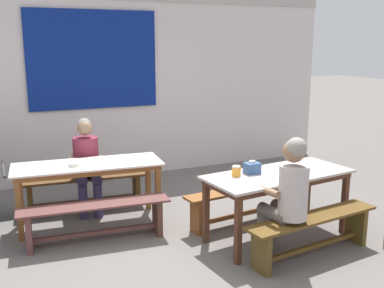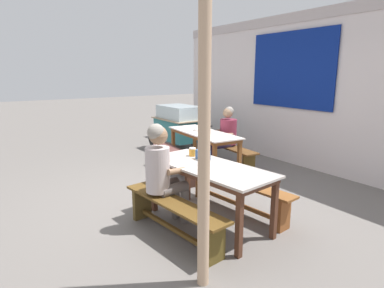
{
  "view_description": "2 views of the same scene",
  "coord_description": "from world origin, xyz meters",
  "px_view_note": "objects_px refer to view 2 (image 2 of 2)",
  "views": [
    {
      "loc": [
        -1.78,
        -4.11,
        2.14
      ],
      "look_at": [
        0.45,
        0.94,
        0.9
      ],
      "focal_mm": 42.19,
      "sensor_mm": 36.0,
      "label": 1
    },
    {
      "loc": [
        3.97,
        -2.39,
        1.84
      ],
      "look_at": [
        -0.08,
        0.33,
        0.75
      ],
      "focal_mm": 30.03,
      "sensor_mm": 36.0,
      "label": 2
    }
  ],
  "objects_px": {
    "bench_far_back": "(227,152)",
    "wooden_support_post": "(204,148)",
    "person_center_facing": "(225,134)",
    "condiment_jar": "(193,152)",
    "soup_bowl": "(197,130)",
    "tissue_box": "(203,154)",
    "person_near_front": "(163,169)",
    "bench_far_front": "(178,160)",
    "food_cart": "(179,124)",
    "dining_table_near": "(209,171)",
    "bench_near_back": "(238,191)",
    "dining_table_far": "(203,136)",
    "bench_near_front": "(173,213)"
  },
  "relations": [
    {
      "from": "condiment_jar",
      "to": "person_center_facing",
      "type": "bearing_deg",
      "value": 128.28
    },
    {
      "from": "dining_table_far",
      "to": "person_center_facing",
      "type": "distance_m",
      "value": 0.47
    },
    {
      "from": "bench_far_back",
      "to": "person_near_front",
      "type": "height_order",
      "value": "person_near_front"
    },
    {
      "from": "dining_table_near",
      "to": "bench_near_back",
      "type": "height_order",
      "value": "dining_table_near"
    },
    {
      "from": "bench_near_back",
      "to": "bench_far_back",
      "type": "bearing_deg",
      "value": 144.08
    },
    {
      "from": "bench_far_front",
      "to": "person_near_front",
      "type": "height_order",
      "value": "person_near_front"
    },
    {
      "from": "dining_table_far",
      "to": "bench_far_back",
      "type": "bearing_deg",
      "value": 85.19
    },
    {
      "from": "bench_far_back",
      "to": "person_near_front",
      "type": "relative_size",
      "value": 1.27
    },
    {
      "from": "condiment_jar",
      "to": "soup_bowl",
      "type": "bearing_deg",
      "value": 143.65
    },
    {
      "from": "bench_far_back",
      "to": "bench_far_front",
      "type": "height_order",
      "value": "same"
    },
    {
      "from": "bench_far_front",
      "to": "wooden_support_post",
      "type": "height_order",
      "value": "wooden_support_post"
    },
    {
      "from": "bench_near_front",
      "to": "wooden_support_post",
      "type": "distance_m",
      "value": 1.29
    },
    {
      "from": "bench_near_front",
      "to": "wooden_support_post",
      "type": "bearing_deg",
      "value": -13.37
    },
    {
      "from": "bench_far_front",
      "to": "bench_near_front",
      "type": "relative_size",
      "value": 1.04
    },
    {
      "from": "dining_table_near",
      "to": "bench_far_back",
      "type": "xyz_separation_m",
      "value": [
        -1.79,
        1.79,
        -0.37
      ]
    },
    {
      "from": "dining_table_far",
      "to": "soup_bowl",
      "type": "bearing_deg",
      "value": -165.54
    },
    {
      "from": "person_center_facing",
      "to": "wooden_support_post",
      "type": "distance_m",
      "value": 3.67
    },
    {
      "from": "dining_table_far",
      "to": "person_center_facing",
      "type": "xyz_separation_m",
      "value": [
        0.07,
        0.46,
        0.0
      ]
    },
    {
      "from": "person_center_facing",
      "to": "wooden_support_post",
      "type": "height_order",
      "value": "wooden_support_post"
    },
    {
      "from": "person_near_front",
      "to": "person_center_facing",
      "type": "xyz_separation_m",
      "value": [
        -1.53,
        2.21,
        -0.05
      ]
    },
    {
      "from": "bench_far_front",
      "to": "person_near_front",
      "type": "distance_m",
      "value": 2.09
    },
    {
      "from": "dining_table_near",
      "to": "bench_far_front",
      "type": "xyz_separation_m",
      "value": [
        -1.88,
        0.7,
        -0.39
      ]
    },
    {
      "from": "tissue_box",
      "to": "wooden_support_post",
      "type": "distance_m",
      "value": 1.53
    },
    {
      "from": "bench_near_back",
      "to": "tissue_box",
      "type": "bearing_deg",
      "value": -115.81
    },
    {
      "from": "bench_near_back",
      "to": "wooden_support_post",
      "type": "bearing_deg",
      "value": -52.67
    },
    {
      "from": "bench_near_back",
      "to": "person_near_front",
      "type": "xyz_separation_m",
      "value": [
        -0.17,
        -1.05,
        0.43
      ]
    },
    {
      "from": "bench_near_back",
      "to": "person_center_facing",
      "type": "height_order",
      "value": "person_center_facing"
    },
    {
      "from": "food_cart",
      "to": "soup_bowl",
      "type": "bearing_deg",
      "value": -19.7
    },
    {
      "from": "bench_near_front",
      "to": "food_cart",
      "type": "height_order",
      "value": "food_cart"
    },
    {
      "from": "soup_bowl",
      "to": "tissue_box",
      "type": "bearing_deg",
      "value": -32.41
    },
    {
      "from": "tissue_box",
      "to": "person_center_facing",
      "type": "bearing_deg",
      "value": 132.91
    },
    {
      "from": "bench_far_front",
      "to": "tissue_box",
      "type": "bearing_deg",
      "value": -20.34
    },
    {
      "from": "bench_far_front",
      "to": "condiment_jar",
      "type": "xyz_separation_m",
      "value": [
        1.4,
        -0.62,
        0.52
      ]
    },
    {
      "from": "bench_far_front",
      "to": "wooden_support_post",
      "type": "bearing_deg",
      "value": -27.37
    },
    {
      "from": "dining_table_far",
      "to": "tissue_box",
      "type": "relative_size",
      "value": 11.1
    },
    {
      "from": "bench_far_back",
      "to": "food_cart",
      "type": "distance_m",
      "value": 1.79
    },
    {
      "from": "dining_table_far",
      "to": "person_center_facing",
      "type": "bearing_deg",
      "value": 81.15
    },
    {
      "from": "food_cart",
      "to": "wooden_support_post",
      "type": "distance_m",
      "value": 5.15
    },
    {
      "from": "person_near_front",
      "to": "wooden_support_post",
      "type": "distance_m",
      "value": 1.28
    },
    {
      "from": "person_near_front",
      "to": "tissue_box",
      "type": "bearing_deg",
      "value": 93.64
    },
    {
      "from": "bench_far_back",
      "to": "condiment_jar",
      "type": "height_order",
      "value": "condiment_jar"
    },
    {
      "from": "person_center_facing",
      "to": "condiment_jar",
      "type": "bearing_deg",
      "value": -51.72
    },
    {
      "from": "bench_far_front",
      "to": "bench_near_front",
      "type": "distance_m",
      "value": 2.31
    },
    {
      "from": "person_near_front",
      "to": "condiment_jar",
      "type": "relative_size",
      "value": 11.46
    },
    {
      "from": "dining_table_near",
      "to": "tissue_box",
      "type": "xyz_separation_m",
      "value": [
        -0.27,
        0.11,
        0.14
      ]
    },
    {
      "from": "bench_far_back",
      "to": "wooden_support_post",
      "type": "bearing_deg",
      "value": -43.14
    },
    {
      "from": "person_center_facing",
      "to": "soup_bowl",
      "type": "distance_m",
      "value": 0.57
    },
    {
      "from": "dining_table_near",
      "to": "bench_near_front",
      "type": "relative_size",
      "value": 1.09
    },
    {
      "from": "bench_far_back",
      "to": "tissue_box",
      "type": "relative_size",
      "value": 10.22
    },
    {
      "from": "food_cart",
      "to": "person_center_facing",
      "type": "xyz_separation_m",
      "value": [
        1.78,
        -0.05,
        0.04
      ]
    }
  ]
}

